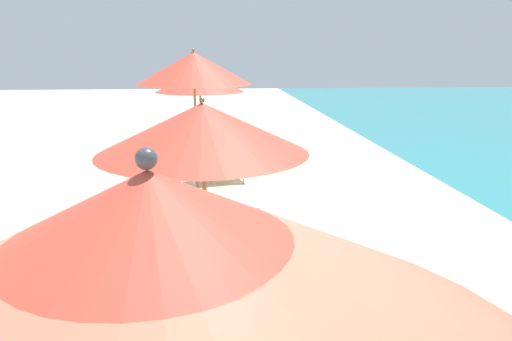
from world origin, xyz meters
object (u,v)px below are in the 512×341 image
Objects in this scene: lounger_second_shoreside at (251,253)px; beach_ball at (120,202)px; umbrella_second at (203,128)px; lounger_third_shoreside at (219,171)px; umbrella_third at (194,68)px; umbrella_farthest at (200,81)px; cooler_box at (244,215)px; lounger_farthest_shoreside at (231,139)px; umbrella_nearest at (154,284)px.

lounger_second_shoreside is 3.69m from beach_ball.
umbrella_second reaches higher than lounger_third_shoreside.
lounger_third_shoreside is (0.45, 1.26, -2.44)m from umbrella_third.
umbrella_farthest is 4.38× the size of cooler_box.
cooler_box is at bearing 78.53° from umbrella_second.
lounger_third_shoreside is 1.01× the size of lounger_farthest_shoreside.
beach_ball is (-1.49, -0.67, -2.54)m from umbrella_third.
lounger_third_shoreside is at bearing 88.54° from umbrella_second.
umbrella_nearest reaches higher than lounger_second_shoreside.
lounger_second_shoreside reaches higher than cooler_box.
lounger_second_shoreside is at bearing -49.69° from beach_ball.
beach_ball is (-1.44, -4.95, -2.05)m from umbrella_farthest.
umbrella_nearest is 3.74m from umbrella_second.
umbrella_second is at bearing 92.57° from lounger_farthest_shoreside.
umbrella_second is at bearing -101.47° from cooler_box.
umbrella_farthest is 7.48× the size of beach_ball.
lounger_farthest_shoreside is (0.57, 9.88, -1.94)m from umbrella_second.
umbrella_nearest is at bearing -87.99° from umbrella_third.
lounger_third_shoreside is (-0.44, 4.74, -0.02)m from lounger_second_shoreside.
lounger_farthest_shoreside is 4.48× the size of beach_ball.
umbrella_nearest is 7.91× the size of beach_ball.
cooler_box is at bearing -80.78° from umbrella_farthest.
lounger_third_shoreside reaches higher than beach_ball.
umbrella_nearest is at bearing 93.42° from lounger_farthest_shoreside.
umbrella_third is at bearing -89.23° from umbrella_farthest.
umbrella_nearest is 5.19m from lounger_second_shoreside.
umbrella_second reaches higher than cooler_box.
umbrella_third is 3.02m from beach_ball.
umbrella_farthest is at bearing 92.35° from umbrella_second.
beach_ball is (-2.38, 2.81, -0.12)m from lounger_second_shoreside.
lounger_farthest_shoreside reaches higher than beach_ball.
lounger_farthest_shoreside is at bearing -109.00° from lounger_third_shoreside.
umbrella_nearest is 4.63× the size of cooler_box.
umbrella_third is at bearing 119.78° from cooler_box.
beach_ball is at bearing -52.85° from lounger_second_shoreside.
lounger_second_shoreside reaches higher than lounger_third_shoreside.
lounger_third_shoreside is at bearing 44.77° from beach_ball.
umbrella_third is 2.78m from lounger_third_shoreside.
lounger_second_shoreside is 0.58× the size of umbrella_farthest.
cooler_box is (-0.00, 1.92, -0.14)m from lounger_second_shoreside.
umbrella_third is at bearing -78.80° from lounger_second_shoreside.
lounger_second_shoreside is at bearing 58.93° from umbrella_second.
umbrella_third reaches higher than lounger_farthest_shoreside.
lounger_third_shoreside is 2.74m from beach_ball.
umbrella_nearest reaches higher than umbrella_second.
cooler_box is 2.55m from beach_ball.
umbrella_nearest is 8.04m from beach_ball.
umbrella_nearest is 0.89× the size of umbrella_third.
beach_ball is at bearing 31.53° from lounger_third_shoreside.
umbrella_nearest is at bearing 79.56° from lounger_second_shoreside.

